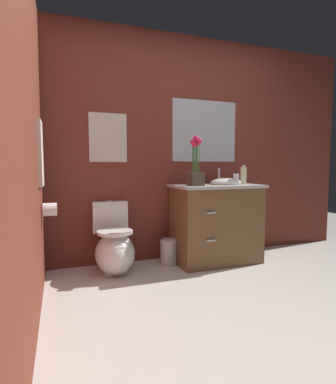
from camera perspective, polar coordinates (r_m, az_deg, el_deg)
ground_plane at (r=2.31m, az=15.65°, el=-22.23°), size 9.09×9.09×0.00m
wall_back at (r=3.54m, az=3.87°, el=8.15°), size 4.24×0.05×2.50m
wall_left at (r=2.15m, az=-24.73°, el=9.86°), size 0.05×4.33×2.50m
toilet at (r=3.09m, az=-10.08°, el=-10.29°), size 0.38×0.59×0.69m
vanity_cabinet at (r=3.38m, az=9.01°, el=-5.60°), size 0.94×0.56×1.03m
flower_vase at (r=3.12m, az=5.20°, el=4.68°), size 0.14×0.14×0.51m
soap_bottle at (r=3.50m, az=13.97°, el=3.05°), size 0.07×0.07×0.21m
lotion_bottle at (r=3.34m, az=12.65°, el=2.43°), size 0.06×0.06×0.14m
trash_bin at (r=3.30m, az=0.14°, el=-11.16°), size 0.18×0.18×0.27m
wall_poster at (r=3.26m, az=-11.18°, el=9.96°), size 0.39×0.01×0.50m
wall_mirror at (r=3.61m, az=6.91°, el=11.25°), size 0.80×0.01×0.70m
hanging_towel at (r=2.64m, az=-22.83°, el=6.66°), size 0.03×0.28×0.52m
toilet_paper_roll at (r=2.77m, az=-21.26°, el=-3.07°), size 0.11×0.11×0.11m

